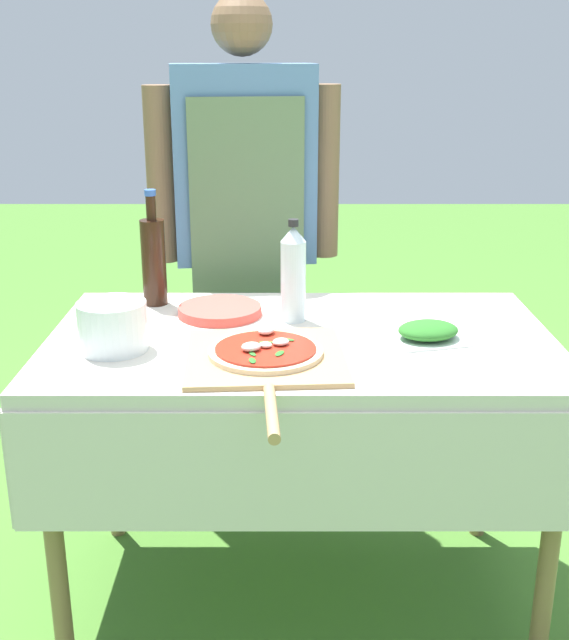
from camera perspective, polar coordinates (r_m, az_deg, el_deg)
name	(u,v)px	position (r m, az deg, el deg)	size (l,w,h in m)	color
ground_plane	(297,595)	(2.36, 0.86, -18.97)	(12.00, 12.00, 0.00)	#477A2D
prep_table	(298,371)	(2.02, 0.95, -3.62)	(1.26, 0.75, 0.77)	beige
person_cook	(242,215)	(2.55, -3.06, 7.49)	(0.60, 0.25, 1.60)	#70604C
pizza_on_peel	(263,356)	(1.81, -1.55, -2.60)	(0.38, 0.60, 0.05)	tan
oil_bottle	(151,259)	(2.23, -9.50, 4.27)	(0.07, 0.07, 0.32)	black
water_bottle	(290,274)	(2.06, 0.41, 3.32)	(0.07, 0.07, 0.27)	silver
herb_container	(425,332)	(1.97, 9.97, -0.82)	(0.20, 0.18, 0.05)	silver
mixing_tub	(110,326)	(1.91, -12.34, -0.45)	(0.16, 0.16, 0.12)	silver
plate_stack	(217,311)	(2.14, -4.83, 0.67)	(0.22, 0.22, 0.02)	#DB4C42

